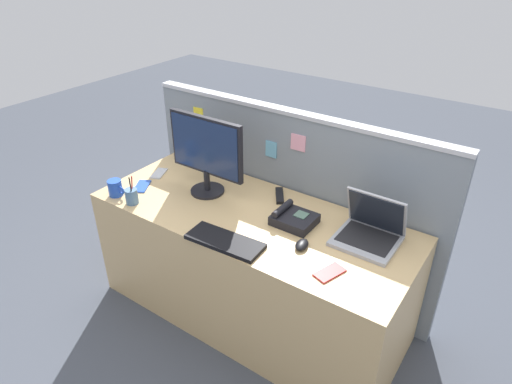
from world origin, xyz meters
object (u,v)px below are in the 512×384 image
object	(u,v)px
desktop_monitor	(206,151)
tv_remote	(280,196)
cell_phone_silver_slab	(159,173)
laptop	(370,229)
keyboard_main	(225,241)
cell_phone_blue_case	(142,186)
pen_cup	(132,196)
computer_mouse_right_hand	(302,245)
desk_phone	(293,218)
cell_phone_red_case	(330,273)
coffee_mug	(115,188)

from	to	relation	value
desktop_monitor	tv_remote	size ratio (longest dim) A/B	2.95
cell_phone_silver_slab	laptop	bearing A→B (deg)	-18.39
cell_phone_silver_slab	keyboard_main	bearing A→B (deg)	-45.59
laptop	cell_phone_blue_case	xyz separation A→B (m)	(-1.35, -0.28, -0.05)
laptop	pen_cup	size ratio (longest dim) A/B	1.72
computer_mouse_right_hand	tv_remote	xyz separation A→B (m)	(-0.35, 0.35, -0.01)
laptop	pen_cup	xyz separation A→B (m)	(-1.25, -0.45, -0.01)
desk_phone	cell_phone_blue_case	size ratio (longest dim) A/B	1.46
desk_phone	cell_phone_silver_slab	world-z (taller)	desk_phone
cell_phone_red_case	laptop	bearing A→B (deg)	101.62
computer_mouse_right_hand	pen_cup	xyz separation A→B (m)	(-1.01, -0.19, 0.03)
laptop	computer_mouse_right_hand	xyz separation A→B (m)	(-0.24, -0.26, -0.04)
cell_phone_red_case	cell_phone_silver_slab	distance (m)	1.37
desk_phone	keyboard_main	xyz separation A→B (m)	(-0.19, -0.35, -0.02)
cell_phone_silver_slab	desktop_monitor	bearing A→B (deg)	-21.06
desktop_monitor	desk_phone	size ratio (longest dim) A/B	2.31
computer_mouse_right_hand	pen_cup	size ratio (longest dim) A/B	0.56
tv_remote	cell_phone_blue_case	bearing A→B (deg)	171.96
computer_mouse_right_hand	coffee_mug	xyz separation A→B (m)	(-1.16, -0.18, 0.03)
desktop_monitor	tv_remote	world-z (taller)	desktop_monitor
pen_cup	cell_phone_blue_case	xyz separation A→B (m)	(-0.10, 0.16, -0.04)
cell_phone_blue_case	cell_phone_red_case	distance (m)	1.32
cell_phone_red_case	tv_remote	bearing A→B (deg)	159.04
desktop_monitor	cell_phone_blue_case	xyz separation A→B (m)	(-0.37, -0.19, -0.26)
cell_phone_silver_slab	coffee_mug	bearing A→B (deg)	-114.31
tv_remote	coffee_mug	world-z (taller)	coffee_mug
laptop	coffee_mug	size ratio (longest dim) A/B	2.55
desk_phone	pen_cup	xyz separation A→B (m)	(-0.87, -0.35, 0.02)
keyboard_main	cell_phone_blue_case	distance (m)	0.79
cell_phone_blue_case	pen_cup	bearing A→B (deg)	-88.51
desk_phone	coffee_mug	world-z (taller)	coffee_mug
keyboard_main	cell_phone_red_case	xyz separation A→B (m)	(0.54, 0.09, -0.01)
keyboard_main	tv_remote	world-z (taller)	keyboard_main
computer_mouse_right_hand	cell_phone_blue_case	size ratio (longest dim) A/B	0.68
tv_remote	pen_cup	bearing A→B (deg)	-175.05
cell_phone_blue_case	desk_phone	bearing A→B (deg)	-18.88
computer_mouse_right_hand	cell_phone_red_case	bearing A→B (deg)	-35.12
cell_phone_red_case	keyboard_main	bearing A→B (deg)	-152.27
cell_phone_blue_case	tv_remote	size ratio (longest dim) A/B	0.87
desk_phone	cell_phone_red_case	xyz separation A→B (m)	(0.35, -0.26, -0.03)
desktop_monitor	computer_mouse_right_hand	distance (m)	0.80
laptop	coffee_mug	world-z (taller)	laptop
desk_phone	cell_phone_silver_slab	bearing A→B (deg)	-179.70
cell_phone_red_case	cell_phone_silver_slab	size ratio (longest dim) A/B	1.05
desk_phone	cell_phone_red_case	size ratio (longest dim) A/B	1.47
keyboard_main	cell_phone_silver_slab	world-z (taller)	keyboard_main
desktop_monitor	pen_cup	world-z (taller)	desktop_monitor
desktop_monitor	desk_phone	world-z (taller)	desktop_monitor
laptop	keyboard_main	size ratio (longest dim) A/B	0.76
cell_phone_blue_case	cell_phone_silver_slab	distance (m)	0.18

